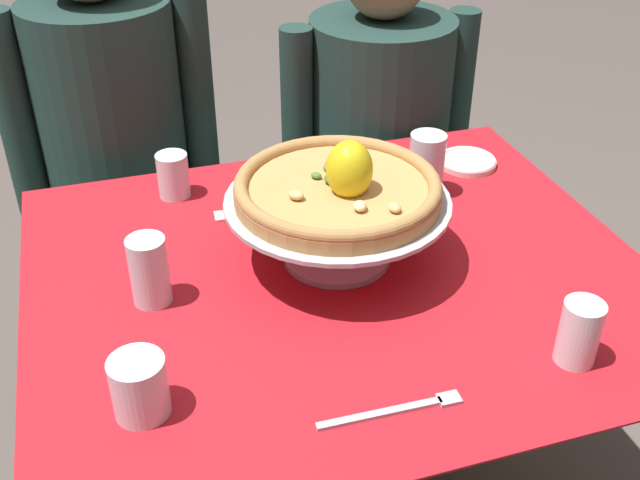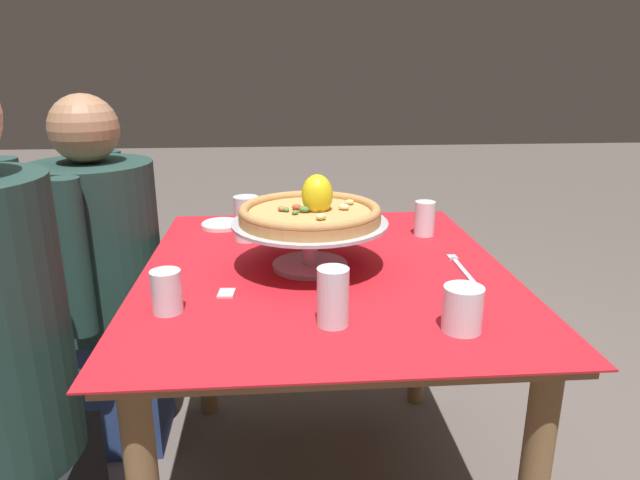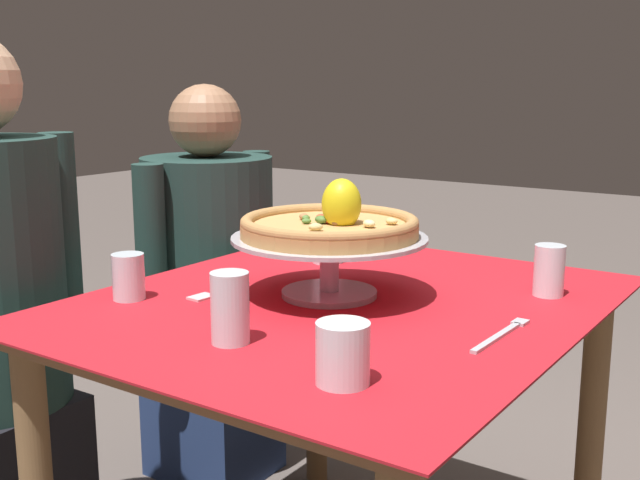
{
  "view_description": "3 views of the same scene",
  "coord_description": "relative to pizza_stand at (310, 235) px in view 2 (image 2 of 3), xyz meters",
  "views": [
    {
      "loc": [
        -0.36,
        -1.03,
        1.49
      ],
      "look_at": [
        -0.03,
        0.02,
        0.77
      ],
      "focal_mm": 42.84,
      "sensor_mm": 36.0,
      "label": 1
    },
    {
      "loc": [
        -1.35,
        0.12,
        1.22
      ],
      "look_at": [
        0.06,
        0.01,
        0.77
      ],
      "focal_mm": 31.87,
      "sensor_mm": 36.0,
      "label": 2
    },
    {
      "loc": [
        -1.25,
        -0.81,
        1.13
      ],
      "look_at": [
        -0.0,
        0.05,
        0.83
      ],
      "focal_mm": 43.8,
      "sensor_mm": 36.0,
      "label": 3
    }
  ],
  "objects": [
    {
      "name": "dinner_fork",
      "position": [
        -0.04,
        -0.38,
        -0.08
      ],
      "size": [
        0.21,
        0.02,
        0.01
      ],
      "color": "#B7B7C1",
      "rests_on": "dining_table"
    },
    {
      "name": "water_glass_front_right",
      "position": [
        0.26,
        -0.36,
        -0.04
      ],
      "size": [
        0.06,
        0.06,
        0.1
      ],
      "color": "white",
      "rests_on": "dining_table"
    },
    {
      "name": "side_plate",
      "position": [
        0.39,
        0.26,
        -0.08
      ],
      "size": [
        0.13,
        0.13,
        0.02
      ],
      "color": "silver",
      "rests_on": "dining_table"
    },
    {
      "name": "pizza",
      "position": [
        0.0,
        -0.0,
        0.06
      ],
      "size": [
        0.35,
        0.35,
        0.12
      ],
      "color": "tan",
      "rests_on": "pizza_stand"
    },
    {
      "name": "water_glass_back_left",
      "position": [
        -0.24,
        0.32,
        -0.05
      ],
      "size": [
        0.06,
        0.06,
        0.09
      ],
      "color": "silver",
      "rests_on": "dining_table"
    },
    {
      "name": "pizza_stand",
      "position": [
        0.0,
        0.0,
        0.0
      ],
      "size": [
        0.39,
        0.39,
        0.12
      ],
      "color": "#B7B7C1",
      "rests_on": "dining_table"
    },
    {
      "name": "water_glass_back_right",
      "position": [
        0.25,
        0.17,
        -0.03
      ],
      "size": [
        0.07,
        0.07,
        0.13
      ],
      "color": "silver",
      "rests_on": "dining_table"
    },
    {
      "name": "diner_right",
      "position": [
        0.32,
        0.63,
        -0.24
      ],
      "size": [
        0.52,
        0.37,
        1.13
      ],
      "color": "navy",
      "rests_on": "ground"
    },
    {
      "name": "sugar_packet",
      "position": [
        -0.16,
        0.2,
        -0.08
      ],
      "size": [
        0.05,
        0.04,
        0.0
      ],
      "primitive_type": "cube",
      "rotation": [
        0.0,
        0.0,
        3.06
      ],
      "color": "beige",
      "rests_on": "dining_table"
    },
    {
      "name": "water_glass_side_left",
      "position": [
        -0.33,
        -0.03,
        -0.04
      ],
      "size": [
        0.06,
        0.06,
        0.12
      ],
      "color": "silver",
      "rests_on": "dining_table"
    },
    {
      "name": "dining_table",
      "position": [
        -0.01,
        -0.04,
        -0.2
      ],
      "size": [
        1.07,
        0.92,
        0.71
      ],
      "color": "olive",
      "rests_on": "ground"
    },
    {
      "name": "water_glass_front_left",
      "position": [
        -0.37,
        -0.27,
        -0.05
      ],
      "size": [
        0.08,
        0.08,
        0.09
      ],
      "color": "white",
      "rests_on": "dining_table"
    }
  ]
}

